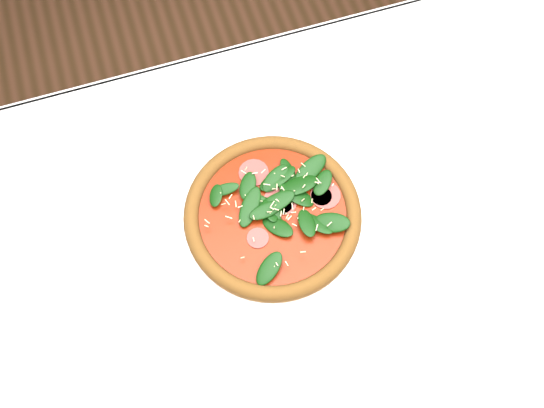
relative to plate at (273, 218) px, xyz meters
name	(u,v)px	position (x,y,z in m)	size (l,w,h in m)	color
ground	(300,341)	(0.06, -0.06, -0.76)	(6.00, 6.00, 0.00)	brown
dining_table	(317,267)	(0.06, -0.06, -0.11)	(1.21, 0.81, 0.75)	silver
plate	(273,218)	(0.00, 0.00, 0.00)	(0.31, 0.31, 0.01)	white
pizza	(273,214)	(0.00, 0.00, 0.02)	(0.31, 0.31, 0.04)	#9C6B25
saucer_far	(476,10)	(0.48, 0.28, 0.00)	(0.15, 0.15, 0.01)	white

